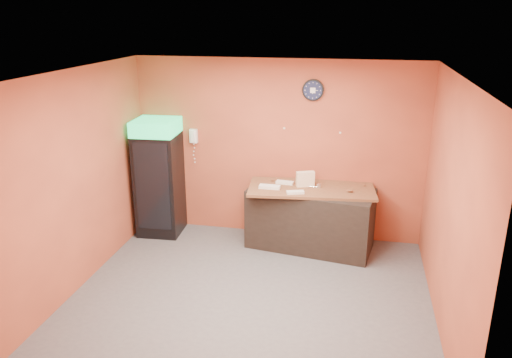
# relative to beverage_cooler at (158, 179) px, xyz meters

# --- Properties ---
(floor) EXTENTS (4.50, 4.50, 0.00)m
(floor) POSITION_rel_beverage_cooler_xyz_m (1.85, -1.61, -0.92)
(floor) COLOR #47474C
(floor) RESTS_ON ground
(back_wall) EXTENTS (4.50, 0.02, 2.80)m
(back_wall) POSITION_rel_beverage_cooler_xyz_m (1.85, 0.39, 0.48)
(back_wall) COLOR #B55133
(back_wall) RESTS_ON floor
(left_wall) EXTENTS (0.02, 4.00, 2.80)m
(left_wall) POSITION_rel_beverage_cooler_xyz_m (-0.40, -1.61, 0.48)
(left_wall) COLOR #B55133
(left_wall) RESTS_ON floor
(right_wall) EXTENTS (0.02, 4.00, 2.80)m
(right_wall) POSITION_rel_beverage_cooler_xyz_m (4.10, -1.61, 0.48)
(right_wall) COLOR #B55133
(right_wall) RESTS_ON floor
(ceiling) EXTENTS (4.50, 4.00, 0.02)m
(ceiling) POSITION_rel_beverage_cooler_xyz_m (1.85, -1.61, 1.88)
(ceiling) COLOR white
(ceiling) RESTS_ON back_wall
(beverage_cooler) EXTENTS (0.69, 0.70, 1.87)m
(beverage_cooler) POSITION_rel_beverage_cooler_xyz_m (0.00, 0.00, 0.00)
(beverage_cooler) COLOR black
(beverage_cooler) RESTS_ON floor
(prep_counter) EXTENTS (1.95, 1.09, 0.92)m
(prep_counter) POSITION_rel_beverage_cooler_xyz_m (2.44, -0.02, -0.45)
(prep_counter) COLOR black
(prep_counter) RESTS_ON floor
(wall_clock) EXTENTS (0.32, 0.06, 0.32)m
(wall_clock) POSITION_rel_beverage_cooler_xyz_m (2.37, 0.36, 1.43)
(wall_clock) COLOR black
(wall_clock) RESTS_ON back_wall
(wall_phone) EXTENTS (0.12, 0.11, 0.22)m
(wall_phone) POSITION_rel_beverage_cooler_xyz_m (0.50, 0.34, 0.65)
(wall_phone) COLOR white
(wall_phone) RESTS_ON back_wall
(butcher_paper) EXTENTS (1.93, 1.02, 0.04)m
(butcher_paper) POSITION_rel_beverage_cooler_xyz_m (2.44, -0.02, 0.03)
(butcher_paper) COLOR brown
(butcher_paper) RESTS_ON prep_counter
(sub_roll_stack) EXTENTS (0.28, 0.19, 0.23)m
(sub_roll_stack) POSITION_rel_beverage_cooler_xyz_m (2.34, 0.02, 0.16)
(sub_roll_stack) COLOR beige
(sub_roll_stack) RESTS_ON butcher_paper
(wrapped_sandwich_left) EXTENTS (0.31, 0.12, 0.04)m
(wrapped_sandwich_left) POSITION_rel_beverage_cooler_xyz_m (1.83, -0.18, 0.07)
(wrapped_sandwich_left) COLOR silver
(wrapped_sandwich_left) RESTS_ON butcher_paper
(wrapped_sandwich_mid) EXTENTS (0.27, 0.17, 0.04)m
(wrapped_sandwich_mid) POSITION_rel_beverage_cooler_xyz_m (2.24, -0.32, 0.06)
(wrapped_sandwich_mid) COLOR silver
(wrapped_sandwich_mid) RESTS_ON butcher_paper
(wrapped_sandwich_right) EXTENTS (0.27, 0.14, 0.04)m
(wrapped_sandwich_right) POSITION_rel_beverage_cooler_xyz_m (2.02, 0.07, 0.07)
(wrapped_sandwich_right) COLOR silver
(wrapped_sandwich_right) RESTS_ON butcher_paper
(kitchen_tool) EXTENTS (0.06, 0.06, 0.06)m
(kitchen_tool) POSITION_rel_beverage_cooler_xyz_m (2.55, -0.01, 0.08)
(kitchen_tool) COLOR silver
(kitchen_tool) RESTS_ON butcher_paper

